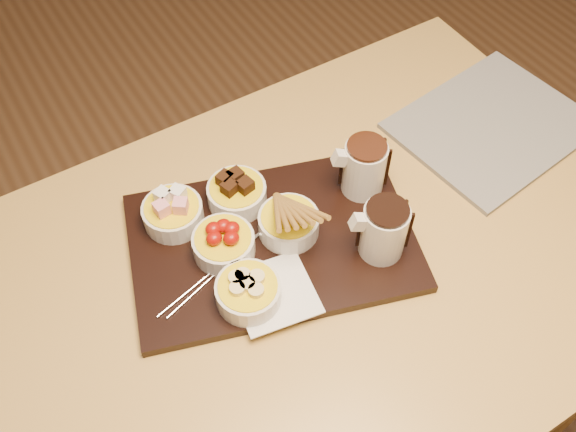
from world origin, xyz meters
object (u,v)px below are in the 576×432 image
bowl_strawberries (224,245)px  pitcher_milk_chocolate (364,168)px  serving_board (272,242)px  pitcher_dark_chocolate (384,231)px  newspaper (492,126)px  dining_table (306,295)px

bowl_strawberries → pitcher_milk_chocolate: pitcher_milk_chocolate is taller
serving_board → pitcher_dark_chocolate: pitcher_dark_chocolate is taller
serving_board → newspaper: bearing=19.3°
bowl_strawberries → newspaper: bearing=-0.4°
dining_table → pitcher_milk_chocolate: (0.16, 0.08, 0.17)m
serving_board → pitcher_milk_chocolate: pitcher_milk_chocolate is taller
pitcher_dark_chocolate → pitcher_milk_chocolate: same height
serving_board → newspaper: 0.50m
newspaper → serving_board: bearing=174.8°
dining_table → newspaper: size_ratio=3.51×
dining_table → serving_board: size_ratio=2.61×
bowl_strawberries → pitcher_dark_chocolate: size_ratio=1.01×
newspaper → dining_table: bearing=-177.5°
newspaper → pitcher_dark_chocolate: bearing=-168.1°
pitcher_milk_chocolate → newspaper: pitcher_milk_chocolate is taller
serving_board → newspaper: serving_board is taller
dining_table → serving_board: serving_board is taller
dining_table → newspaper: bearing=9.5°
dining_table → newspaper: newspaper is taller
serving_board → newspaper: size_ratio=1.34×
bowl_strawberries → pitcher_dark_chocolate: (0.22, -0.13, 0.03)m
bowl_strawberries → pitcher_milk_chocolate: 0.27m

